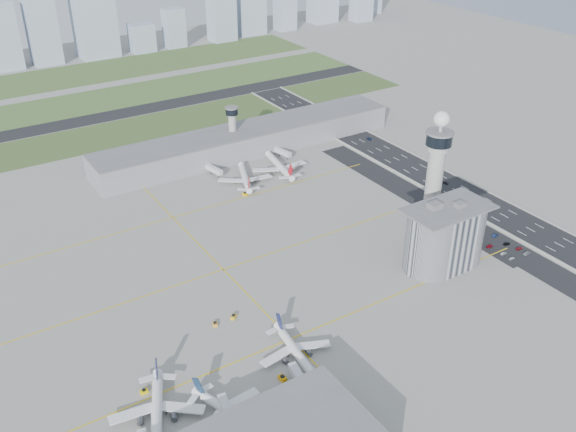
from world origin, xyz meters
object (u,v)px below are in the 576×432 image
tug_2 (215,324)px  car_lot_5 (460,229)px  secondary_tower (232,126)px  car_lot_3 (480,242)px  airplane_near_a (156,408)px  car_lot_4 (469,234)px  car_lot_6 (527,253)px  car_lot_8 (507,244)px  car_lot_2 (490,246)px  car_lot_10 (482,229)px  car_lot_0 (512,258)px  admin_building (445,236)px  jet_bridge_near_1 (234,427)px  airplane_near_c (296,348)px  jet_bridge_near_2 (307,393)px  car_hw_4 (307,116)px  tug_3 (234,316)px  car_lot_7 (519,248)px  car_lot_11 (474,225)px  car_lot_9 (495,235)px  tug_0 (144,391)px  tug_1 (282,378)px  airplane_far_a (245,174)px  airplane_far_b (279,162)px  jet_bridge_far_0 (207,168)px  airplane_near_b (230,408)px  car_hw_1 (446,183)px  car_hw_2 (369,139)px  car_lot_1 (504,253)px  jet_bridge_far_1 (276,151)px  tug_4 (245,194)px

tug_2 → car_lot_5: size_ratio=0.81×
secondary_tower → car_lot_3: (52.42, -168.93, -18.24)m
airplane_near_a → secondary_tower: bearing=168.7°
car_lot_4 → car_lot_6: 30.27m
car_lot_6 → car_lot_8: 11.55m
airplane_near_a → car_lot_2: size_ratio=10.24×
car_lot_10 → secondary_tower: bearing=19.6°
car_lot_0 → admin_building: bearing=60.8°
jet_bridge_near_1 → car_lot_6: size_ratio=3.23×
airplane_near_c → jet_bridge_near_2: airplane_near_c is taller
car_hw_4 → tug_3: bearing=-122.0°
car_lot_7 → car_lot_11: car_lot_11 is taller
car_lot_7 → car_lot_9: (-0.48, 15.33, 0.05)m
tug_0 → tug_1: 51.38m
car_lot_5 → tug_1: bearing=100.2°
airplane_far_a → airplane_far_b: size_ratio=0.92×
car_lot_4 → car_lot_6: size_ratio=0.76×
admin_building → car_lot_0: admin_building is taller
secondary_tower → car_lot_4: secondary_tower is taller
airplane_near_c → car_lot_0: airplane_near_c is taller
car_lot_4 → car_lot_11: car_lot_11 is taller
car_lot_10 → jet_bridge_far_0: bearing=30.8°
jet_bridge_far_0 → car_lot_6: jet_bridge_far_0 is taller
tug_0 → car_lot_8: (194.28, -1.01, -0.14)m
car_lot_7 → airplane_near_b: bearing=98.9°
jet_bridge_near_1 → tug_2: bearing=-10.6°
car_lot_3 → car_hw_1: size_ratio=1.03×
tug_1 → car_lot_11: (148.09, 43.23, -0.33)m
airplane_near_c → car_lot_2: (127.47, 16.19, -4.47)m
car_lot_0 → car_hw_1: size_ratio=0.88×
tug_3 → car_lot_0: size_ratio=0.90×
admin_building → tug_0: bearing=-178.3°
admin_building → tug_2: size_ratio=15.03×
airplane_near_a → airplane_far_a: airplane_near_a is taller
car_lot_3 → car_lot_5: 14.70m
car_lot_11 → airplane_far_a: bearing=38.1°
car_lot_9 → car_hw_2: (27.13, 137.68, 0.01)m
tug_0 → car_lot_2: tug_0 is taller
airplane_near_b → car_hw_4: (189.79, 233.61, -4.29)m
admin_building → car_lot_1: size_ratio=11.10×
secondary_tower → car_hw_2: size_ratio=6.74×
tug_3 → jet_bridge_far_1: bearing=-78.7°
car_lot_2 → car_lot_7: bearing=-137.0°
tug_1 → jet_bridge_far_1: bearing=-124.0°
airplane_near_a → jet_bridge_near_1: 28.08m
tug_3 → tug_4: tug_3 is taller
car_lot_7 → car_hw_1: bearing=-14.3°
jet_bridge_near_2 → car_lot_9: size_ratio=3.58×
jet_bridge_far_0 → car_lot_2: bearing=17.5°
airplane_near_a → jet_bridge_near_1: airplane_near_a is taller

